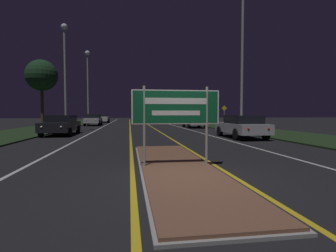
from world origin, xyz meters
TOP-DOWN VIEW (x-y plane):
  - ground_plane at (0.00, 0.00)m, footprint 160.00×160.00m
  - median_island at (0.00, 1.26)m, footprint 2.02×8.45m
  - verge_left at (-9.50, 20.00)m, footprint 5.00×100.00m
  - verge_right at (9.50, 20.00)m, footprint 5.00×100.00m
  - centre_line_yellow_left at (-1.20, 25.00)m, footprint 0.12×70.00m
  - centre_line_yellow_right at (1.20, 25.00)m, footprint 0.12×70.00m
  - lane_line_white_left at (-4.20, 25.00)m, footprint 0.12×70.00m
  - lane_line_white_right at (4.20, 25.00)m, footprint 0.12×70.00m
  - edge_line_white_left at (-7.20, 25.00)m, footprint 0.10×70.00m
  - edge_line_white_right at (7.20, 25.00)m, footprint 0.10×70.00m
  - highway_sign at (0.00, 1.25)m, footprint 2.42×0.07m
  - streetlight_left_near at (-6.38, 16.53)m, footprint 0.51×0.51m
  - streetlight_left_far at (-6.20, 27.12)m, footprint 0.58×0.58m
  - streetlight_right_near at (6.63, 11.86)m, footprint 0.62×0.62m
  - car_receding_0 at (5.56, 9.41)m, footprint 2.00×4.44m
  - car_receding_1 at (5.53, 21.05)m, footprint 1.95×4.19m
  - car_receding_2 at (5.74, 34.45)m, footprint 2.02×4.59m
  - car_receding_3 at (6.09, 42.83)m, footprint 1.96×4.09m
  - car_approaching_0 at (-6.02, 13.52)m, footprint 1.99×4.74m
  - car_approaching_1 at (-5.66, 27.55)m, footprint 1.87×4.35m
  - car_approaching_2 at (-5.51, 37.28)m, footprint 2.00×4.21m
  - warning_sign at (9.13, 21.92)m, footprint 0.60×0.06m
  - roadside_palm_left at (-8.59, 17.83)m, footprint 2.62×2.62m

SIDE VIEW (x-z plane):
  - ground_plane at x=0.00m, z-range 0.00..0.00m
  - centre_line_yellow_left at x=-1.20m, z-range 0.00..0.01m
  - centre_line_yellow_right at x=1.20m, z-range 0.00..0.01m
  - lane_line_white_left at x=-4.20m, z-range 0.00..0.01m
  - lane_line_white_right at x=4.20m, z-range 0.00..0.01m
  - edge_line_white_left at x=-7.20m, z-range 0.00..0.01m
  - edge_line_white_right at x=7.20m, z-range 0.00..0.01m
  - verge_left at x=-9.50m, z-range 0.00..0.08m
  - verge_right at x=9.50m, z-range 0.00..0.08m
  - median_island at x=0.00m, z-range -0.01..0.09m
  - car_receding_2 at x=5.74m, z-range 0.05..1.40m
  - car_approaching_0 at x=-6.02m, z-range 0.04..1.42m
  - car_receding_0 at x=5.56m, z-range 0.05..1.44m
  - car_receding_3 at x=6.09m, z-range 0.06..1.44m
  - car_approaching_2 at x=-5.51m, z-range 0.06..1.46m
  - car_receding_1 at x=5.53m, z-range 0.05..1.47m
  - car_approaching_1 at x=-5.66m, z-range 0.05..1.47m
  - warning_sign at x=9.13m, z-range 0.32..2.62m
  - highway_sign at x=0.00m, z-range 0.54..2.69m
  - roadside_palm_left at x=-8.59m, z-range 1.71..7.67m
  - streetlight_left_near at x=-6.38m, z-range 1.22..9.92m
  - streetlight_left_far at x=-6.20m, z-range 1.64..10.68m
  - streetlight_right_near at x=6.63m, z-range 1.92..12.29m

